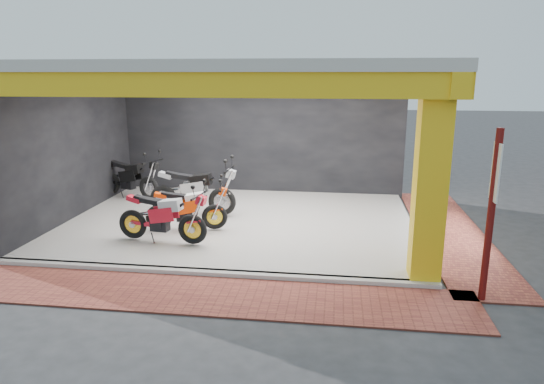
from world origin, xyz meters
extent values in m
plane|color=#2D2D30|center=(0.00, 0.00, 0.00)|extent=(80.00, 80.00, 0.00)
cube|color=white|center=(0.00, 2.00, 0.05)|extent=(8.00, 6.00, 0.10)
cube|color=beige|center=(0.00, 2.00, 3.60)|extent=(8.40, 6.40, 0.20)
cube|color=black|center=(0.00, 5.10, 1.75)|extent=(8.20, 0.20, 3.50)
cube|color=black|center=(-4.10, 2.00, 1.75)|extent=(0.20, 6.20, 3.50)
cube|color=yellow|center=(3.75, -0.75, 1.75)|extent=(0.50, 0.50, 3.50)
cube|color=yellow|center=(0.00, -1.00, 3.30)|extent=(8.40, 0.30, 0.40)
cube|color=yellow|center=(4.00, 2.00, 3.30)|extent=(0.30, 6.40, 0.40)
cube|color=white|center=(0.00, -1.02, 0.05)|extent=(8.00, 0.20, 0.10)
cube|color=#9A4332|center=(0.00, -1.80, 0.01)|extent=(9.00, 1.40, 0.03)
cube|color=#9A4332|center=(4.80, 2.00, 0.01)|extent=(1.40, 7.00, 0.03)
cylinder|color=#5C100D|center=(4.55, -1.39, 1.36)|extent=(0.11, 0.11, 2.72)
cube|color=white|center=(4.55, -1.39, 2.06)|extent=(0.03, 0.38, 0.87)
camera|label=1|loc=(2.21, -8.76, 3.49)|focal=32.00mm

